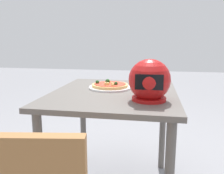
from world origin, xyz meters
TOP-DOWN VIEW (x-y plane):
  - dining_table at (0.00, 0.00)m, footprint 0.82×0.94m
  - pizza_plate at (0.05, -0.11)m, footprint 0.30×0.30m
  - pizza at (0.05, -0.11)m, footprint 0.26×0.26m
  - motorcycle_helmet at (-0.23, 0.19)m, footprint 0.24×0.24m

SIDE VIEW (x-z plane):
  - dining_table at x=0.00m, z-range 0.27..1.03m
  - pizza_plate at x=0.05m, z-range 0.75..0.77m
  - pizza at x=0.05m, z-range 0.75..0.80m
  - motorcycle_helmet at x=-0.23m, z-range 0.75..0.98m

